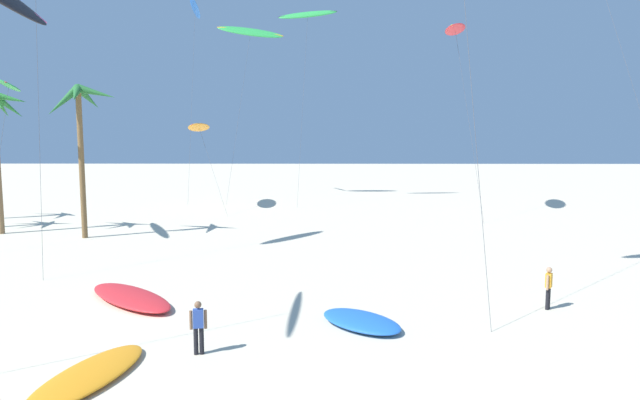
% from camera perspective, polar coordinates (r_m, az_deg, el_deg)
% --- Properties ---
extents(palm_tree_3, '(4.81, 4.88, 9.90)m').
position_cam_1_polar(palm_tree_3, '(38.05, -24.09, 8.44)').
color(palm_tree_3, brown).
rests_on(palm_tree_3, ground).
extents(flying_kite_0, '(6.14, 6.70, 19.92)m').
position_cam_1_polar(flying_kite_0, '(58.21, -1.31, 18.98)').
color(flying_kite_0, green).
rests_on(flying_kite_0, ground).
extents(flying_kite_1, '(7.28, 8.33, 19.12)m').
position_cam_1_polar(flying_kite_1, '(61.64, -7.36, 17.18)').
color(flying_kite_1, green).
rests_on(flying_kite_1, ground).
extents(flying_kite_3, '(4.81, 10.44, 8.11)m').
position_cam_1_polar(flying_kite_3, '(52.36, -12.63, 7.48)').
color(flying_kite_3, orange).
rests_on(flying_kite_3, ground).
extents(flying_kite_4, '(1.80, 10.88, 21.86)m').
position_cam_1_polar(flying_kite_4, '(64.23, -13.05, 19.11)').
color(flying_kite_4, blue).
rests_on(flying_kite_4, ground).
extents(flying_kite_5, '(4.63, 7.35, 10.24)m').
position_cam_1_polar(flying_kite_5, '(38.71, -30.01, 10.42)').
color(flying_kite_5, green).
rests_on(flying_kite_5, ground).
extents(flying_kite_8, '(4.01, 10.33, 16.62)m').
position_cam_1_polar(flying_kite_8, '(49.45, 14.11, 17.04)').
color(flying_kite_8, red).
rests_on(flying_kite_8, ground).
extents(grounded_kite_0, '(5.10, 5.02, 0.36)m').
position_cam_1_polar(grounded_kite_0, '(22.83, -19.39, -9.63)').
color(grounded_kite_0, red).
rests_on(grounded_kite_0, ground).
extents(grounded_kite_2, '(3.52, 3.61, 0.33)m').
position_cam_1_polar(grounded_kite_2, '(18.95, 4.35, -12.61)').
color(grounded_kite_2, blue).
rests_on(grounded_kite_2, ground).
extents(grounded_kite_3, '(2.57, 4.55, 0.24)m').
position_cam_1_polar(grounded_kite_3, '(16.23, -23.18, -16.59)').
color(grounded_kite_3, orange).
rests_on(grounded_kite_3, ground).
extents(person_foreground_walker, '(0.50, 0.25, 1.61)m').
position_cam_1_polar(person_foreground_walker, '(16.71, -12.72, -12.78)').
color(person_foreground_walker, black).
rests_on(person_foreground_walker, ground).
extents(person_near_left, '(0.33, 0.44, 1.61)m').
position_cam_1_polar(person_near_left, '(22.17, 22.99, -8.37)').
color(person_near_left, black).
rests_on(person_near_left, ground).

